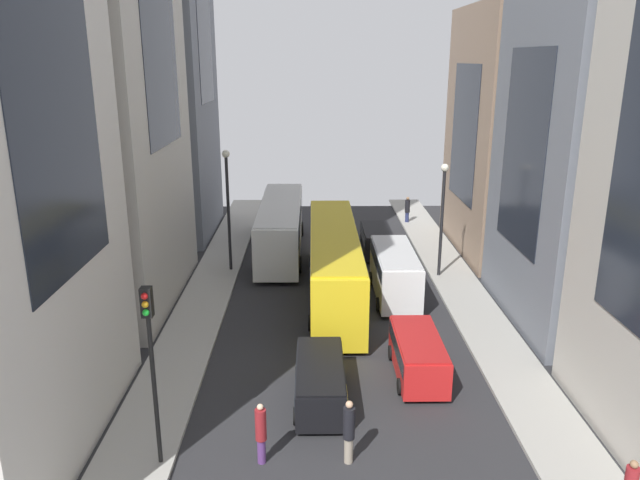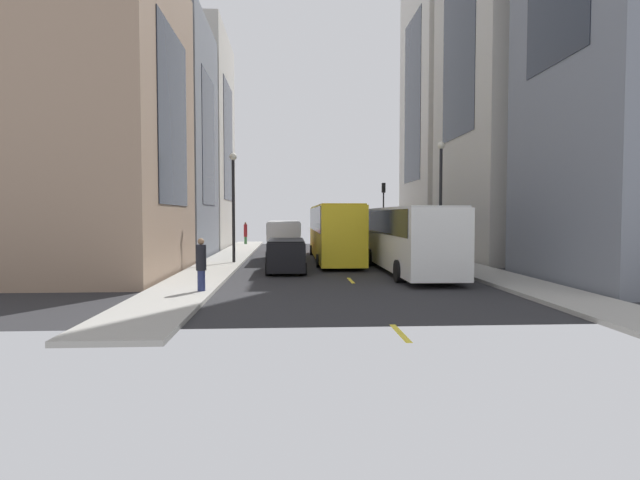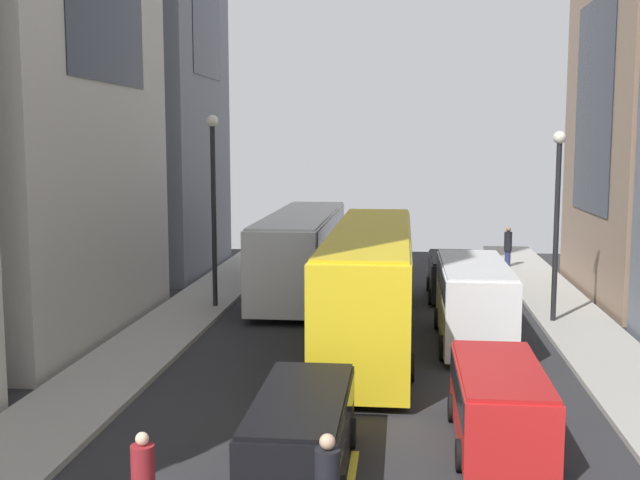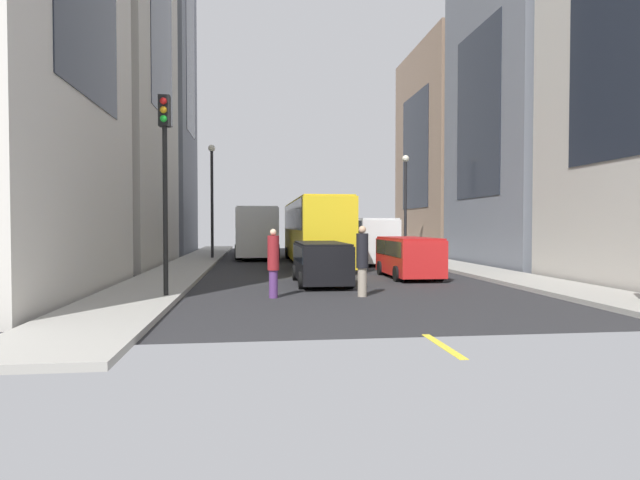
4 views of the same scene
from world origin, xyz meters
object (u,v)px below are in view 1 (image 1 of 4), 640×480
Objects in this scene: city_bus_white at (281,223)px; car_black_1 at (377,239)px; streetcar_yellow at (334,257)px; traffic_light_near_corner at (150,344)px; car_black_2 at (320,379)px; pedestrian_crossing_mid at (407,209)px; delivery_van_white at (395,270)px; pedestrian_waiting_curb at (261,432)px; car_red_0 at (418,353)px; pedestrian_walking_far at (349,430)px.

car_black_1 is at bearing -4.35° from city_bus_white.
traffic_light_near_corner is (-5.92, -14.27, 2.08)m from streetcar_yellow.
car_black_2 is at bearing -94.68° from streetcar_yellow.
pedestrian_crossing_mid is 0.34× the size of traffic_light_near_corner.
car_black_1 reaches higher than car_black_2.
streetcar_yellow is 3.30m from delivery_van_white.
pedestrian_waiting_curb is at bearing -118.21° from car_black_2.
pedestrian_walking_far is (-3.08, -5.41, 0.16)m from car_red_0.
streetcar_yellow is 3.26× the size of car_red_0.
city_bus_white is 18.22m from car_black_2.
pedestrian_walking_far is 6.63m from traffic_light_near_corner.
pedestrian_waiting_curb is at bearing -88.87° from city_bus_white.
city_bus_white reaches higher than pedestrian_walking_far.
pedestrian_walking_far is at bearing -102.73° from pedestrian_crossing_mid.
car_black_1 is (3.04, 6.95, -1.12)m from streetcar_yellow.
car_black_2 is at bearing -102.54° from car_black_1.
pedestrian_waiting_curb reaches higher than car_red_0.
pedestrian_waiting_curb is at bearing -101.05° from streetcar_yellow.
car_black_1 is at bearing 91.45° from delivery_van_white.
car_black_2 is 26.03m from pedestrian_crossing_mid.
pedestrian_crossing_mid is at bearing 78.84° from delivery_van_white.
traffic_light_near_corner reaches higher than streetcar_yellow.
delivery_van_white is 15.02m from pedestrian_waiting_curb.
pedestrian_waiting_curb is (-1.89, -3.53, 0.19)m from car_black_2.
traffic_light_near_corner is at bearing 113.50° from pedestrian_walking_far.
traffic_light_near_corner is (-5.05, -3.65, 3.28)m from car_black_2.
pedestrian_waiting_curb is (-5.80, -21.10, 0.11)m from car_black_1.
pedestrian_walking_far is (0.85, -3.55, 0.24)m from car_black_2.
pedestrian_waiting_curb is (-5.82, -5.39, 0.11)m from car_red_0.
car_red_0 is 15.71m from car_black_1.
traffic_light_near_corner is at bearing -148.44° from car_red_0.
pedestrian_crossing_mid reaches higher than car_black_1.
delivery_van_white is 1.38× the size of car_black_1.
delivery_van_white is 7.34m from car_black_1.
delivery_van_white is at bearing 68.23° from car_black_2.
car_black_2 is at bearing 35.90° from traffic_light_near_corner.
city_bus_white reaches higher than pedestrian_waiting_curb.
city_bus_white is 21.84m from pedestrian_walking_far.
delivery_van_white is (3.22, -0.38, -0.61)m from streetcar_yellow.
streetcar_yellow reaches higher than delivery_van_white.
car_black_1 is 2.12× the size of pedestrian_waiting_curb.
car_red_0 is at bearing -8.47° from pedestrian_waiting_curb.
traffic_light_near_corner is (-8.95, -21.22, 3.20)m from car_black_1.
delivery_van_white is at bearing -6.68° from streetcar_yellow.
car_red_0 reaches higher than car_black_2.
pedestrian_walking_far is 2.74m from pedestrian_waiting_curb.
traffic_light_near_corner reaches higher than pedestrian_waiting_curb.
delivery_van_white is 3.13× the size of pedestrian_crossing_mid.
pedestrian_crossing_mid is at bearing 36.96° from city_bus_white.
pedestrian_crossing_mid is at bearing 67.47° from car_black_1.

